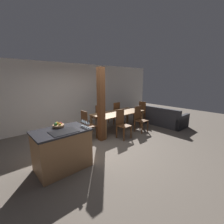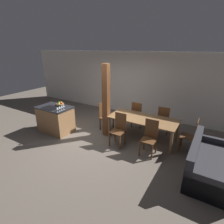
{
  "view_description": "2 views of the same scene",
  "coord_description": "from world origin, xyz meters",
  "px_view_note": "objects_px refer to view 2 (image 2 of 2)",
  "views": [
    {
      "loc": [
        -2.67,
        -3.43,
        2.04
      ],
      "look_at": [
        0.6,
        0.2,
        0.95
      ],
      "focal_mm": 24.0,
      "sensor_mm": 36.0,
      "label": 1
    },
    {
      "loc": [
        3.24,
        -4.18,
        2.85
      ],
      "look_at": [
        0.6,
        0.2,
        0.95
      ],
      "focal_mm": 28.0,
      "sensor_mm": 36.0,
      "label": 2
    }
  ],
  "objects_px": {
    "fruit_bowl": "(60,104)",
    "dining_chair_head_end": "(105,115)",
    "wine_glass_near": "(57,108)",
    "dining_chair_far_right": "(164,120)",
    "kitchen_island": "(56,119)",
    "dining_chair_far_left": "(137,114)",
    "dining_chair_foot_end": "(191,135)",
    "wine_glass_far": "(61,107)",
    "wine_glass_end": "(63,106)",
    "timber_post": "(106,101)",
    "dining_chair_near_right": "(150,137)",
    "dining_table": "(143,120)",
    "dining_chair_near_left": "(119,129)",
    "wine_glass_middle": "(59,108)",
    "couch": "(209,165)"
  },
  "relations": [
    {
      "from": "dining_chair_far_right",
      "to": "kitchen_island",
      "type": "bearing_deg",
      "value": 28.29
    },
    {
      "from": "wine_glass_near",
      "to": "couch",
      "type": "height_order",
      "value": "wine_glass_near"
    },
    {
      "from": "wine_glass_far",
      "to": "timber_post",
      "type": "height_order",
      "value": "timber_post"
    },
    {
      "from": "wine_glass_near",
      "to": "dining_chair_far_left",
      "type": "height_order",
      "value": "wine_glass_near"
    },
    {
      "from": "dining_chair_near_left",
      "to": "wine_glass_middle",
      "type": "bearing_deg",
      "value": -161.69
    },
    {
      "from": "wine_glass_near",
      "to": "dining_chair_head_end",
      "type": "bearing_deg",
      "value": 58.69
    },
    {
      "from": "dining_chair_near_right",
      "to": "dining_chair_near_left",
      "type": "bearing_deg",
      "value": 180.0
    },
    {
      "from": "dining_table",
      "to": "wine_glass_near",
      "type": "bearing_deg",
      "value": -148.87
    },
    {
      "from": "dining_chair_far_right",
      "to": "dining_chair_near_right",
      "type": "bearing_deg",
      "value": 90.0
    },
    {
      "from": "dining_chair_near_right",
      "to": "dining_chair_foot_end",
      "type": "relative_size",
      "value": 1.0
    },
    {
      "from": "wine_glass_end",
      "to": "timber_post",
      "type": "xyz_separation_m",
      "value": [
        1.17,
        0.76,
        0.14
      ]
    },
    {
      "from": "fruit_bowl",
      "to": "dining_chair_head_end",
      "type": "distance_m",
      "value": 1.63
    },
    {
      "from": "wine_glass_near",
      "to": "wine_glass_middle",
      "type": "xyz_separation_m",
      "value": [
        0.0,
        0.09,
        0.0
      ]
    },
    {
      "from": "dining_chair_head_end",
      "to": "dining_chair_foot_end",
      "type": "xyz_separation_m",
      "value": [
        2.94,
        0.0,
        0.0
      ]
    },
    {
      "from": "fruit_bowl",
      "to": "dining_chair_foot_end",
      "type": "height_order",
      "value": "fruit_bowl"
    },
    {
      "from": "dining_chair_foot_end",
      "to": "dining_table",
      "type": "bearing_deg",
      "value": -90.0
    },
    {
      "from": "dining_chair_near_left",
      "to": "dining_chair_far_left",
      "type": "bearing_deg",
      "value": 90.0
    },
    {
      "from": "wine_glass_near",
      "to": "timber_post",
      "type": "xyz_separation_m",
      "value": [
        1.17,
        1.02,
        0.14
      ]
    },
    {
      "from": "dining_chair_near_left",
      "to": "kitchen_island",
      "type": "bearing_deg",
      "value": -170.92
    },
    {
      "from": "dining_table",
      "to": "dining_chair_near_left",
      "type": "distance_m",
      "value": 0.87
    },
    {
      "from": "dining_chair_near_left",
      "to": "fruit_bowl",
      "type": "bearing_deg",
      "value": -176.57
    },
    {
      "from": "wine_glass_near",
      "to": "dining_chair_near_left",
      "type": "relative_size",
      "value": 0.17
    },
    {
      "from": "dining_table",
      "to": "dining_chair_far_left",
      "type": "height_order",
      "value": "dining_chair_far_left"
    },
    {
      "from": "fruit_bowl",
      "to": "dining_chair_foot_end",
      "type": "bearing_deg",
      "value": 11.23
    },
    {
      "from": "dining_table",
      "to": "dining_chair_far_right",
      "type": "relative_size",
      "value": 2.17
    },
    {
      "from": "wine_glass_middle",
      "to": "dining_table",
      "type": "relative_size",
      "value": 0.08
    },
    {
      "from": "wine_glass_end",
      "to": "wine_glass_far",
      "type": "bearing_deg",
      "value": -90.0
    },
    {
      "from": "wine_glass_far",
      "to": "wine_glass_end",
      "type": "distance_m",
      "value": 0.09
    },
    {
      "from": "fruit_bowl",
      "to": "dining_chair_far_right",
      "type": "bearing_deg",
      "value": 25.34
    },
    {
      "from": "wine_glass_near",
      "to": "timber_post",
      "type": "distance_m",
      "value": 1.56
    },
    {
      "from": "wine_glass_end",
      "to": "dining_table",
      "type": "bearing_deg",
      "value": 26.11
    },
    {
      "from": "fruit_bowl",
      "to": "dining_chair_far_left",
      "type": "relative_size",
      "value": 0.27
    },
    {
      "from": "dining_chair_foot_end",
      "to": "timber_post",
      "type": "xyz_separation_m",
      "value": [
        -2.62,
        -0.38,
        0.68
      ]
    },
    {
      "from": "wine_glass_middle",
      "to": "wine_glass_far",
      "type": "bearing_deg",
      "value": 90.0
    },
    {
      "from": "wine_glass_near",
      "to": "dining_chair_far_right",
      "type": "relative_size",
      "value": 0.17
    },
    {
      "from": "wine_glass_middle",
      "to": "wine_glass_end",
      "type": "relative_size",
      "value": 1.0
    },
    {
      "from": "dining_chair_foot_end",
      "to": "dining_chair_far_left",
      "type": "bearing_deg",
      "value": -109.87
    },
    {
      "from": "wine_glass_middle",
      "to": "dining_chair_far_right",
      "type": "distance_m",
      "value": 3.5
    },
    {
      "from": "dining_chair_far_right",
      "to": "dining_chair_near_left",
      "type": "bearing_deg",
      "value": 55.33
    },
    {
      "from": "dining_chair_head_end",
      "to": "dining_chair_foot_end",
      "type": "distance_m",
      "value": 2.94
    },
    {
      "from": "fruit_bowl",
      "to": "kitchen_island",
      "type": "bearing_deg",
      "value": -100.92
    },
    {
      "from": "wine_glass_middle",
      "to": "couch",
      "type": "distance_m",
      "value": 4.43
    },
    {
      "from": "kitchen_island",
      "to": "dining_chair_foot_end",
      "type": "height_order",
      "value": "dining_chair_foot_end"
    },
    {
      "from": "dining_chair_far_right",
      "to": "dining_chair_head_end",
      "type": "relative_size",
      "value": 1.0
    },
    {
      "from": "wine_glass_near",
      "to": "wine_glass_end",
      "type": "bearing_deg",
      "value": 90.0
    },
    {
      "from": "dining_chair_near_left",
      "to": "dining_chair_far_right",
      "type": "relative_size",
      "value": 1.0
    },
    {
      "from": "wine_glass_middle",
      "to": "dining_chair_near_left",
      "type": "height_order",
      "value": "wine_glass_middle"
    },
    {
      "from": "dining_chair_far_right",
      "to": "couch",
      "type": "relative_size",
      "value": 0.53
    },
    {
      "from": "wine_glass_far",
      "to": "dining_chair_foot_end",
      "type": "relative_size",
      "value": 0.17
    },
    {
      "from": "wine_glass_far",
      "to": "dining_chair_far_left",
      "type": "height_order",
      "value": "wine_glass_far"
    }
  ]
}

